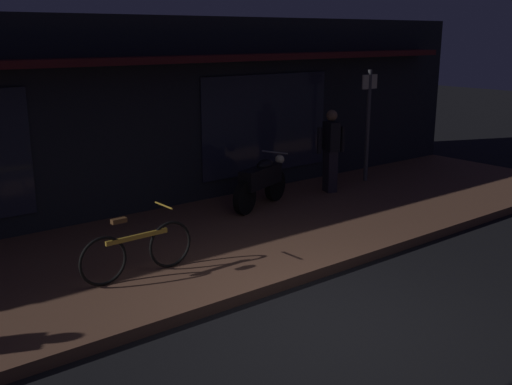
# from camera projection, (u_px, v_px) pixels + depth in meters

# --- Properties ---
(ground_plane) EXTENTS (60.00, 60.00, 0.00)m
(ground_plane) POSITION_uv_depth(u_px,v_px,m) (325.00, 323.00, 7.10)
(ground_plane) COLOR black
(sidewalk_slab) EXTENTS (18.00, 4.00, 0.15)m
(sidewalk_slab) POSITION_uv_depth(u_px,v_px,m) (188.00, 249.00, 9.36)
(sidewalk_slab) COLOR brown
(sidewalk_slab) RESTS_ON ground_plane
(storefront_building) EXTENTS (18.00, 3.30, 3.60)m
(storefront_building) POSITION_uv_depth(u_px,v_px,m) (89.00, 114.00, 11.49)
(storefront_building) COLOR black
(storefront_building) RESTS_ON ground_plane
(motorcycle) EXTENTS (1.64, 0.79, 0.97)m
(motorcycle) POSITION_uv_depth(u_px,v_px,m) (262.00, 181.00, 11.25)
(motorcycle) COLOR black
(motorcycle) RESTS_ON sidewalk_slab
(bicycle_extra) EXTENTS (1.66, 0.42, 0.91)m
(bicycle_extra) POSITION_uv_depth(u_px,v_px,m) (138.00, 251.00, 8.02)
(bicycle_extra) COLOR black
(bicycle_extra) RESTS_ON sidewalk_slab
(person_bystander) EXTENTS (0.61, 0.43, 1.67)m
(person_bystander) POSITION_uv_depth(u_px,v_px,m) (331.00, 149.00, 12.24)
(person_bystander) COLOR #28232D
(person_bystander) RESTS_ON sidewalk_slab
(sign_post) EXTENTS (0.44, 0.09, 2.40)m
(sign_post) POSITION_uv_depth(u_px,v_px,m) (368.00, 119.00, 13.05)
(sign_post) COLOR #47474C
(sign_post) RESTS_ON sidewalk_slab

